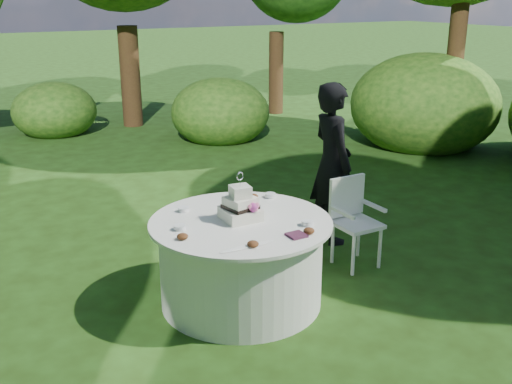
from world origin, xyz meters
TOP-DOWN VIEW (x-y plane):
  - ground at (0.00, 0.00)m, footprint 80.00×80.00m
  - napkins at (0.22, -0.52)m, footprint 0.14×0.14m
  - feather_plume at (-0.22, -0.52)m, footprint 0.48×0.07m
  - guest at (1.53, 0.77)m, footprint 0.52×0.70m
  - table at (0.00, 0.00)m, footprint 1.56×1.56m
  - cake at (0.01, 0.02)m, footprint 0.31×0.32m
  - chair at (1.35, 0.16)m, footprint 0.42×0.41m
  - votives at (0.02, 0.13)m, footprint 1.16×0.92m
  - petal_cups at (-0.02, -0.19)m, footprint 1.05×1.05m

SIDE VIEW (x-z plane):
  - ground at x=0.00m, z-range 0.00..0.00m
  - table at x=0.00m, z-range 0.00..0.77m
  - chair at x=1.35m, z-range 0.07..0.96m
  - feather_plume at x=-0.22m, z-range 0.77..0.78m
  - napkins at x=0.22m, z-range 0.77..0.79m
  - votives at x=0.02m, z-range 0.77..0.81m
  - petal_cups at x=-0.02m, z-range 0.77..0.82m
  - guest at x=1.53m, z-range 0.00..1.74m
  - cake at x=0.01m, z-range 0.67..1.09m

